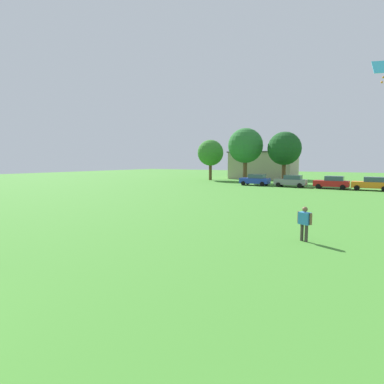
{
  "coord_description": "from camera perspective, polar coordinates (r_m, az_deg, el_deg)",
  "views": [
    {
      "loc": [
        9.05,
        -0.13,
        3.69
      ],
      "look_at": [
        1.93,
        11.49,
        2.31
      ],
      "focal_mm": 29.0,
      "sensor_mm": 36.0,
      "label": 1
    }
  ],
  "objects": [
    {
      "name": "parked_car_gray_1",
      "position": [
        45.74,
        17.75,
        1.96
      ],
      "size": [
        4.3,
        2.02,
        1.68
      ],
      "rotation": [
        0.0,
        0.0,
        3.14
      ],
      "color": "slate",
      "rests_on": "ground"
    },
    {
      "name": "parked_car_blue_0",
      "position": [
        47.28,
        11.56,
        2.23
      ],
      "size": [
        4.3,
        2.02,
        1.68
      ],
      "rotation": [
        0.0,
        0.0,
        3.14
      ],
      "color": "#1E38AD",
      "rests_on": "ground"
    },
    {
      "name": "tree_center",
      "position": [
        53.82,
        9.8,
        8.37
      ],
      "size": [
        5.89,
        5.89,
        9.17
      ],
      "color": "brown",
      "rests_on": "ground"
    },
    {
      "name": "house_left",
      "position": [
        64.41,
        12.96,
        4.82
      ],
      "size": [
        12.96,
        7.16,
        5.52
      ],
      "color": "tan",
      "rests_on": "ground"
    },
    {
      "name": "parked_car_orange_3",
      "position": [
        44.5,
        30.14,
        1.35
      ],
      "size": [
        4.3,
        2.02,
        1.68
      ],
      "rotation": [
        0.0,
        0.0,
        3.14
      ],
      "color": "orange",
      "rests_on": "ground"
    },
    {
      "name": "adult_bystander",
      "position": [
        15.14,
        19.99,
        -4.99
      ],
      "size": [
        0.71,
        0.49,
        1.61
      ],
      "rotation": [
        0.0,
        0.0,
        5.85
      ],
      "color": "#3F3833",
      "rests_on": "ground"
    },
    {
      "name": "ground_plane",
      "position": [
        31.67,
        14.67,
        -1.1
      ],
      "size": [
        160.0,
        160.0,
        0.0
      ],
      "primitive_type": "plane",
      "color": "#42842D"
    },
    {
      "name": "parked_car_red_2",
      "position": [
        44.77,
        24.35,
        1.64
      ],
      "size": [
        4.3,
        2.02,
        1.68
      ],
      "rotation": [
        0.0,
        0.0,
        3.14
      ],
      "color": "red",
      "rests_on": "ground"
    },
    {
      "name": "tree_far_right",
      "position": [
        52.32,
        16.62,
        7.65
      ],
      "size": [
        5.34,
        5.34,
        8.32
      ],
      "color": "brown",
      "rests_on": "ground"
    },
    {
      "name": "tree_far_left",
      "position": [
        59.39,
        3.42,
        7.19
      ],
      "size": [
        4.9,
        4.9,
        7.64
      ],
      "color": "brown",
      "rests_on": "ground"
    }
  ]
}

